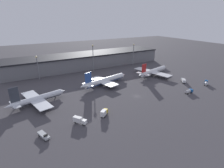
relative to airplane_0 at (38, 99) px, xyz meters
The scene contains 14 objects.
ground 63.30m from the airplane_0, 19.65° to the right, with size 600.00×600.00×0.00m, color #423F44.
terminal_building 89.31m from the airplane_0, 48.14° to the left, with size 163.05×31.12×14.18m.
airplane_0 is the anchor object (origin of this frame).
airplane_1 51.17m from the airplane_0, ahead, with size 45.21×27.86×13.21m.
airplane_2 100.88m from the airplane_0, ahead, with size 42.12×37.19×12.82m.
service_vehicle_0 36.52m from the airplane_0, 65.82° to the right, with size 5.90×7.05×3.43m.
service_vehicle_1 36.20m from the airplane_0, 94.00° to the right, with size 4.66×7.89×2.44m.
service_vehicle_2 43.75m from the airplane_0, 48.59° to the right, with size 5.80×5.45×3.61m.
service_vehicle_3 123.76m from the airplane_0, 14.43° to the right, with size 6.36×5.22×3.22m.
service_vehicle_4 110.62m from the airplane_0, ahead, with size 6.87×7.61×2.87m.
service_vehicle_5 100.61m from the airplane_0, 20.42° to the right, with size 6.20×2.74×2.75m.
lamp_post_0 48.66m from the airplane_0, 80.95° to the left, with size 1.80×1.80×20.33m.
lamp_post_1 75.66m from the airplane_0, 39.12° to the left, with size 1.80×1.80×25.83m.
lamp_post_2 116.04m from the airplane_0, 24.03° to the left, with size 1.80×1.80×23.42m.
Camera 1 is at (-66.95, -85.14, 49.89)m, focal length 28.00 mm.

